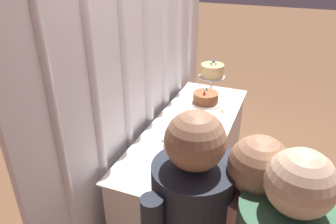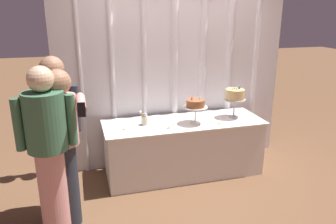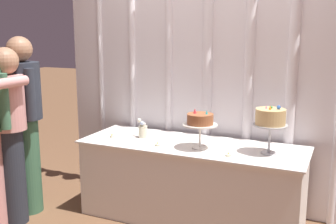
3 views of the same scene
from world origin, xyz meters
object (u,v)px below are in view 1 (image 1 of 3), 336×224
at_px(tealight_near_left, 202,143).
at_px(cake_display_nearleft, 206,99).
at_px(tealight_near_right, 223,111).
at_px(flower_vase, 168,147).
at_px(cake_table, 189,158).
at_px(tealight_far_left, 169,178).
at_px(cake_display_nearright, 212,72).

bearing_deg(tealight_near_left, cake_display_nearleft, 12.53).
xyz_separation_m(cake_display_nearleft, tealight_near_right, (0.29, -0.11, -0.23)).
distance_m(cake_display_nearleft, flower_vase, 0.65).
height_order(cake_table, tealight_near_right, tealight_near_right).
bearing_deg(flower_vase, tealight_near_left, -38.62).
distance_m(tealight_far_left, tealight_near_right, 1.18).
xyz_separation_m(flower_vase, tealight_far_left, (-0.27, -0.11, -0.06)).
distance_m(tealight_near_left, tealight_near_right, 0.65).
bearing_deg(cake_table, tealight_near_left, -143.55).
height_order(tealight_far_left, tealight_near_left, same).
bearing_deg(flower_vase, cake_table, -2.17).
bearing_deg(tealight_far_left, cake_display_nearright, 3.37).
distance_m(cake_display_nearright, tealight_far_left, 1.49).
relative_size(tealight_far_left, tealight_near_left, 0.92).
distance_m(cake_display_nearright, tealight_near_left, 1.00).
bearing_deg(tealight_near_left, cake_table, 36.45).
bearing_deg(cake_display_nearleft, cake_display_nearright, 9.43).
relative_size(cake_display_nearright, tealight_near_left, 8.46).
height_order(cake_display_nearleft, tealight_far_left, cake_display_nearleft).
xyz_separation_m(cake_table, cake_display_nearleft, (0.11, -0.10, 0.60)).
distance_m(cake_table, tealight_far_left, 0.87).
bearing_deg(cake_table, flower_vase, 177.83).
bearing_deg(tealight_near_left, tealight_near_right, -2.16).
distance_m(cake_display_nearleft, cake_display_nearright, 0.58).
relative_size(cake_display_nearleft, cake_display_nearright, 0.85).
distance_m(cake_table, tealight_near_left, 0.48).
xyz_separation_m(cake_table, tealight_far_left, (-0.78, -0.09, 0.37)).
relative_size(tealight_far_left, tealight_near_right, 0.88).
bearing_deg(flower_vase, cake_display_nearright, -1.33).
distance_m(tealight_far_left, tealight_near_left, 0.53).
bearing_deg(cake_display_nearleft, flower_vase, 168.76).
distance_m(flower_vase, tealight_far_left, 0.30).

